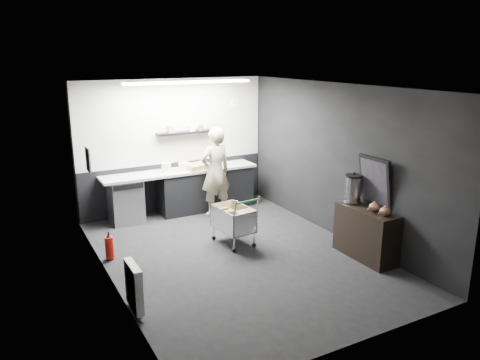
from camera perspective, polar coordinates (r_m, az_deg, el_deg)
floor at (r=7.71m, az=-0.39°, el=-9.17°), size 5.50×5.50×0.00m
ceiling at (r=7.04m, az=-0.43°, el=11.30°), size 5.50×5.50×0.00m
wall_back at (r=9.71m, az=-8.05°, el=4.19°), size 5.50×0.00×5.50m
wall_front at (r=5.10m, az=14.28°, el=-6.28°), size 5.50×0.00×5.50m
wall_left at (r=6.60m, az=-15.96°, el=-1.50°), size 0.00×5.50×5.50m
wall_right at (r=8.35m, az=11.81°, el=2.22°), size 0.00×5.50×5.50m
kitchen_wall_panel at (r=9.61m, az=-8.12°, el=7.10°), size 3.95×0.02×1.70m
dado_panel at (r=9.89m, az=-7.83°, el=-0.67°), size 3.95×0.02×1.00m
floating_shelf at (r=9.61m, az=-6.71°, el=5.76°), size 1.20×0.22×0.04m
wall_clock at (r=10.13m, az=-0.63°, el=9.36°), size 0.20×0.03×0.20m
poster at (r=7.79m, az=-18.05°, el=2.37°), size 0.02×0.30×0.40m
poster_red_band at (r=7.78m, az=-18.06°, el=2.88°), size 0.02×0.22×0.10m
radiator at (r=6.16m, az=-12.81°, el=-12.55°), size 0.10×0.50×0.60m
ceiling_strip at (r=8.71m, az=-6.25°, el=11.76°), size 2.40×0.20×0.04m
prep_counter at (r=9.67m, az=-6.42°, el=-1.25°), size 3.20×0.61×0.90m
person at (r=9.32m, az=-3.01°, el=0.99°), size 0.69×0.48×1.79m
shopping_cart at (r=8.01m, az=-0.83°, el=-4.95°), size 0.55×0.85×0.89m
sideboard at (r=7.73m, az=15.07°, el=-5.44°), size 0.47×1.09×1.64m
fire_extinguisher at (r=7.76m, az=-15.63°, el=-7.83°), size 0.13×0.13×0.44m
cardboard_box at (r=9.57m, az=-5.22°, el=1.68°), size 0.57×0.47×0.10m
pink_tub at (r=9.38m, az=-8.98°, el=1.53°), size 0.19×0.19×0.19m
white_container at (r=9.46m, az=-6.81°, el=1.65°), size 0.21×0.18×0.16m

